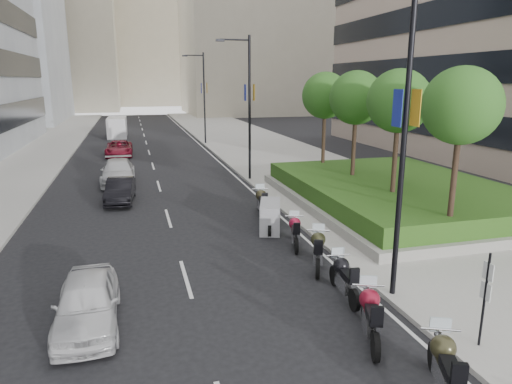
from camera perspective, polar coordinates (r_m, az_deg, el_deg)
name	(u,v)px	position (r m, az deg, el deg)	size (l,w,h in m)	color
ground	(263,335)	(12.18, 0.94, -17.50)	(160.00, 160.00, 0.00)	black
sidewalk_right	(266,150)	(42.20, 1.32, 5.24)	(10.00, 100.00, 0.15)	#9E9B93
sidewalk_left	(16,160)	(41.48, -27.77, 3.51)	(8.00, 100.00, 0.15)	#9E9B93
lane_edge	(210,153)	(41.03, -5.82, 4.83)	(0.12, 100.00, 0.01)	silver
lane_centre	(150,156)	(40.52, -13.11, 4.43)	(0.12, 100.00, 0.01)	silver
building_cream_right	(258,18)	(94.11, 0.22, 20.88)	(28.00, 24.00, 36.00)	#B7AD93
building_cream_left	(51,29)	(111.54, -24.24, 18.10)	(26.00, 24.00, 34.00)	#B7AD93
building_cream_centre	(144,31)	(130.70, -13.80, 18.95)	(30.00, 24.00, 38.00)	#B7AD93
planter	(396,200)	(24.55, 17.07, -0.94)	(10.00, 14.00, 0.40)	gray
hedge	(397,188)	(24.41, 17.16, 0.42)	(9.40, 13.40, 0.80)	#264C15
tree_0	(461,106)	(18.09, 24.30, 9.73)	(2.80, 2.80, 6.30)	#332319
tree_1	(399,102)	(21.34, 17.44, 10.73)	(2.80, 2.80, 6.30)	#332319
tree_2	(356,98)	(24.80, 12.42, 11.37)	(2.80, 2.80, 6.30)	#332319
tree_3	(325,96)	(28.41, 8.63, 11.80)	(2.80, 2.80, 6.30)	#332319
lamp_post_0	(400,128)	(13.13, 17.55, 7.64)	(2.34, 0.45, 9.00)	black
lamp_post_1	(247,101)	(28.90, -1.12, 11.26)	(2.34, 0.45, 9.00)	black
lamp_post_2	(203,94)	(46.55, -6.68, 12.12)	(2.34, 0.45, 9.00)	black
parking_sign	(485,295)	(12.14, 26.72, -11.44)	(0.06, 0.32, 2.50)	black
motorcycle_0	(445,368)	(10.63, 22.55, -19.63)	(1.17, 2.30, 1.22)	black
motorcycle_1	(370,315)	(12.08, 14.11, -14.68)	(1.10, 2.33, 1.22)	black
motorcycle_2	(344,278)	(14.06, 10.91, -10.46)	(0.77, 2.31, 1.15)	black
motorcycle_3	(318,250)	(15.99, 7.75, -7.20)	(1.13, 2.26, 1.19)	black
motorcycle_4	(295,232)	(17.92, 4.90, -4.96)	(0.87, 2.14, 1.09)	black
motorcycle_5	(270,217)	(19.67, 1.77, -3.08)	(1.43, 2.22, 1.25)	black
motorcycle_6	(262,202)	(21.83, 0.74, -1.30)	(0.81, 2.44, 1.21)	black
car_a	(87,302)	(13.06, -20.36, -12.78)	(1.59, 3.96, 1.35)	silver
car_b	(120,190)	(25.32, -16.60, 0.19)	(1.34, 3.85, 1.27)	black
car_c	(118,172)	(30.04, -16.86, 2.43)	(2.04, 5.01, 1.45)	#B6B5B8
car_d	(119,148)	(40.98, -16.75, 5.23)	(2.18, 4.74, 1.32)	maroon
delivery_van	(117,128)	(54.94, -16.96, 7.66)	(2.14, 5.37, 2.24)	white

